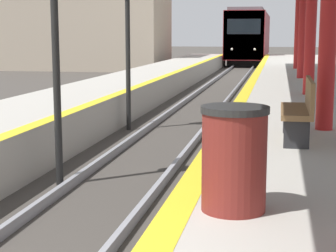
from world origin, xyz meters
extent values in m
cube|color=black|center=(0.00, 46.31, 0.28)|extent=(2.46, 16.23, 0.55)
cube|color=maroon|center=(0.00, 46.31, 2.30)|extent=(2.90, 18.04, 3.50)
cube|color=red|center=(0.00, 37.37, 2.30)|extent=(2.84, 0.16, 3.43)
cube|color=black|center=(0.00, 37.31, 2.91)|extent=(2.32, 0.06, 1.05)
cube|color=#59595E|center=(0.00, 46.31, 4.17)|extent=(2.46, 17.13, 0.24)
sphere|color=white|center=(-0.80, 37.31, 1.34)|extent=(0.18, 0.18, 0.18)
sphere|color=white|center=(0.80, 37.31, 1.34)|extent=(0.18, 0.18, 0.18)
cylinder|color=black|center=(-0.97, 5.72, 1.68)|extent=(0.12, 0.12, 3.36)
cylinder|color=black|center=(-1.25, 11.10, 1.68)|extent=(0.12, 0.12, 3.36)
cylinder|color=red|center=(3.29, 6.80, 2.71)|extent=(0.28, 0.28, 3.65)
cylinder|color=red|center=(3.29, 12.29, 2.71)|extent=(0.28, 0.28, 3.65)
cylinder|color=red|center=(3.29, 17.79, 2.71)|extent=(0.28, 0.28, 3.65)
cylinder|color=red|center=(3.29, 23.28, 2.71)|extent=(0.28, 0.28, 3.65)
cylinder|color=maroon|center=(2.16, 2.18, 1.33)|extent=(0.58, 0.58, 0.89)
cylinder|color=#262626|center=(2.16, 2.18, 1.81)|extent=(0.61, 0.61, 0.06)
cube|color=brown|center=(2.79, 5.73, 1.33)|extent=(0.44, 1.54, 0.08)
cube|color=brown|center=(2.98, 5.73, 1.59)|extent=(0.06, 1.54, 0.44)
cube|color=#262628|center=(2.79, 5.11, 1.09)|extent=(0.35, 0.08, 0.40)
cube|color=#262628|center=(2.79, 6.34, 1.09)|extent=(0.35, 0.08, 0.40)
cube|color=tan|center=(-11.56, 34.43, 2.78)|extent=(12.81, 5.87, 5.55)
camera|label=1|loc=(2.53, -2.74, 2.48)|focal=60.00mm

